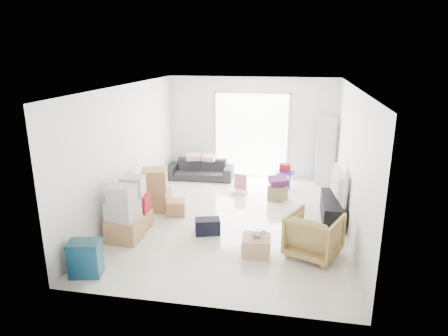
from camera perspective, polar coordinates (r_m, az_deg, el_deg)
room_shell at (r=7.91m, az=1.42°, el=1.76°), size 4.98×6.48×3.18m
sliding_door at (r=10.81m, az=3.92°, el=5.15°), size 2.10×0.04×2.33m
ac_tower at (r=10.53m, az=14.27°, el=2.32°), size 0.45×0.30×1.75m
tv_console at (r=8.50m, az=15.20°, el=-5.72°), size 0.42×1.39×0.46m
television at (r=8.40m, az=15.36°, el=-3.81°), size 0.74×1.14×0.14m
sofa at (r=10.79m, az=-3.41°, el=0.24°), size 1.79×0.58×0.69m
pillow_left at (r=10.75m, az=-4.44°, el=2.35°), size 0.40×0.35×0.11m
pillow_right at (r=10.64m, az=-2.15°, el=2.27°), size 0.37×0.31×0.12m
armchair at (r=6.94m, az=12.74°, el=-9.04°), size 1.05×1.02×0.83m
storage_bins at (r=6.64m, az=-19.19°, el=-12.10°), size 0.55×0.43×0.57m
box_stack_a at (r=7.47m, az=-14.20°, el=-6.76°), size 0.60×0.52×1.06m
box_stack_b at (r=7.90m, az=-12.70°, el=-5.42°), size 0.59×0.54×1.08m
box_stack_c at (r=8.82m, az=-9.85°, el=-3.09°), size 0.64×0.64×0.91m
loose_box at (r=8.55m, az=-6.90°, el=-5.62°), size 0.46×0.46×0.32m
duffel_bag at (r=7.66m, az=-2.37°, el=-8.33°), size 0.53×0.41×0.30m
ottoman at (r=9.38m, az=7.69°, el=-3.49°), size 0.47×0.47×0.36m
blanket at (r=9.30m, az=7.74°, el=-2.03°), size 0.49×0.49×0.14m
kids_table at (r=10.13m, az=8.69°, el=-0.38°), size 0.51×0.51×0.64m
toy_walker at (r=9.76m, az=2.28°, el=-2.87°), size 0.40×0.37×0.46m
wood_crate at (r=6.96m, az=4.64°, el=-10.99°), size 0.49×0.49×0.32m
plush_bunny at (r=6.86m, az=4.93°, el=-9.37°), size 0.26×0.15×0.13m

